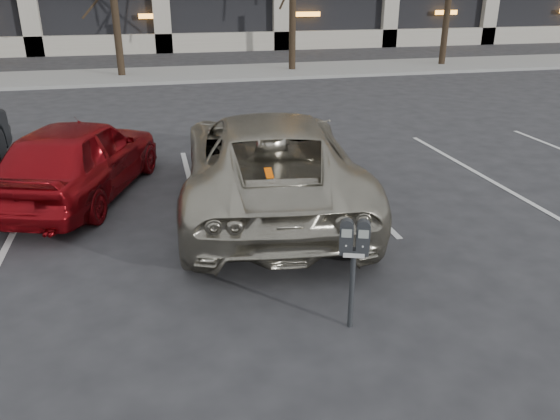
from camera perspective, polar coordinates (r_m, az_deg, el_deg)
ground at (r=8.03m, az=2.42°, el=-3.16°), size 140.00×140.00×0.00m
sidewalk at (r=23.29m, az=-8.59°, el=13.90°), size 80.00×4.00×0.12m
stall_lines at (r=9.91m, az=-9.05°, el=1.72°), size 16.90×5.20×0.00m
parking_meter at (r=5.70m, az=7.75°, el=-3.98°), size 0.34×0.22×1.25m
suv_silver at (r=8.97m, az=-1.20°, el=5.17°), size 3.38×6.07×1.61m
car_red at (r=10.05m, az=-20.30°, el=5.13°), size 2.95×4.48×1.42m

